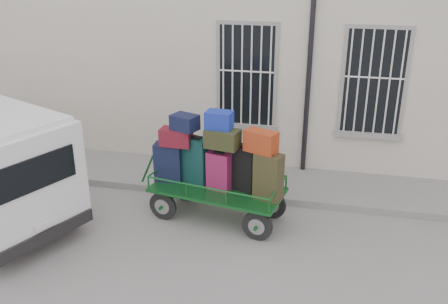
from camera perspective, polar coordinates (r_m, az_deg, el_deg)
ground at (r=9.20m, az=1.65°, el=-9.64°), size 80.00×80.00×0.00m
building at (r=13.38m, az=6.32°, el=14.19°), size 24.00×5.15×6.00m
sidewalk at (r=11.07m, az=3.78°, el=-3.38°), size 24.00×1.70×0.15m
luggage_cart at (r=9.30m, az=-0.83°, el=-1.70°), size 2.98×1.56×2.16m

